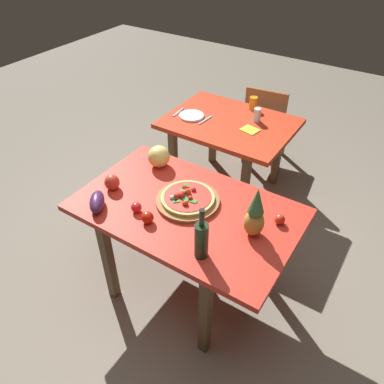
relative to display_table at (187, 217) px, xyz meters
The scene contains 20 objects.
ground_plane 0.65m from the display_table, ahead, with size 10.00×10.00×0.00m, color gray.
display_table is the anchor object (origin of this frame).
background_table 1.18m from the display_table, 105.25° to the left, with size 1.08×0.81×0.74m.
dining_chair 1.79m from the display_table, 97.02° to the left, with size 0.45×0.45×0.85m.
pizza_board 0.11m from the display_table, 114.54° to the left, with size 0.41×0.41×0.03m, color brown.
pizza 0.13m from the display_table, 119.17° to the left, with size 0.34×0.34×0.06m.
wine_bottle 0.45m from the display_table, 45.03° to the right, with size 0.08×0.08×0.33m.
pineapple_left 0.50m from the display_table, ahead, with size 0.12×0.12×0.33m.
melon 0.53m from the display_table, 146.67° to the left, with size 0.16×0.16×0.16m, color #EED96F.
bell_pepper 0.55m from the display_table, 168.41° to the right, with size 0.10×0.10×0.11m, color red.
eggplant 0.57m from the display_table, 147.18° to the right, with size 0.20×0.09×0.09m, color #45204A.
tomato_at_corner 0.33m from the display_table, 140.00° to the right, with size 0.07×0.07×0.07m, color red.
tomato_near_board 0.59m from the display_table, 18.36° to the left, with size 0.06×0.06×0.06m, color red.
tomato_by_bottle 0.29m from the display_table, 116.75° to the right, with size 0.08×0.08×0.08m, color red.
drinking_glass_juice 1.49m from the display_table, 99.59° to the left, with size 0.07×0.07×0.11m, color orange.
drinking_glass_water 1.28m from the display_table, 95.36° to the left, with size 0.06×0.06×0.12m, color silver.
dinner_plate 1.22m from the display_table, 121.52° to the left, with size 0.22×0.22×0.02m, color white.
fork_utensil 1.30m from the display_table, 126.81° to the left, with size 0.02×0.18×0.01m, color silver.
knife_utensil 1.15m from the display_table, 115.55° to the left, with size 0.02×0.18×0.01m, color silver.
napkin_folded 1.10m from the display_table, 95.02° to the left, with size 0.14×0.12×0.01m, color yellow.
Camera 1 is at (0.99, -1.47, 2.29)m, focal length 35.10 mm.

